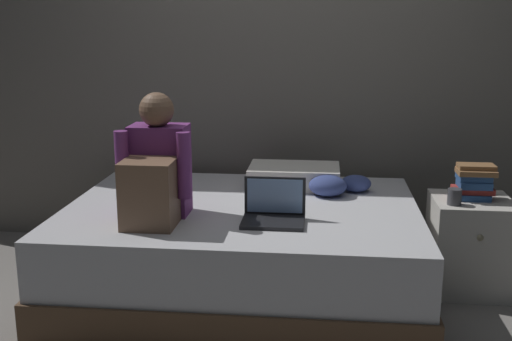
{
  "coord_description": "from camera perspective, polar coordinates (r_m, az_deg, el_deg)",
  "views": [
    {
      "loc": [
        0.24,
        -3.05,
        1.52
      ],
      "look_at": [
        -0.1,
        0.1,
        0.77
      ],
      "focal_mm": 43.85,
      "sensor_mm": 36.0,
      "label": 1
    }
  ],
  "objects": [
    {
      "name": "laptop",
      "position": [
        3.22,
        1.61,
        -3.73
      ],
      "size": [
        0.32,
        0.23,
        0.22
      ],
      "color": "black",
      "rests_on": "bed"
    },
    {
      "name": "nightstand",
      "position": [
        3.84,
        18.89,
        -6.41
      ],
      "size": [
        0.44,
        0.46,
        0.54
      ],
      "color": "beige",
      "rests_on": "ground_plane"
    },
    {
      "name": "bed",
      "position": [
        3.61,
        -1.23,
        -7.17
      ],
      "size": [
        2.0,
        1.5,
        0.52
      ],
      "color": "brown",
      "rests_on": "ground_plane"
    },
    {
      "name": "book_stack",
      "position": [
        3.74,
        19.28,
        -0.97
      ],
      "size": [
        0.22,
        0.17,
        0.2
      ],
      "color": "#284C84",
      "rests_on": "nightstand"
    },
    {
      "name": "clothes_pile",
      "position": [
        3.76,
        7.48,
        -1.31
      ],
      "size": [
        0.38,
        0.29,
        0.12
      ],
      "color": "#3D4C8E",
      "rests_on": "bed"
    },
    {
      "name": "person_sitting",
      "position": [
        3.27,
        -9.13,
        -0.12
      ],
      "size": [
        0.39,
        0.44,
        0.66
      ],
      "color": "#75337A",
      "rests_on": "bed"
    },
    {
      "name": "wall_back",
      "position": [
        4.26,
        3.01,
        11.03
      ],
      "size": [
        5.6,
        0.1,
        2.7
      ],
      "primitive_type": "cube",
      "color": "slate",
      "rests_on": "ground_plane"
    },
    {
      "name": "mug",
      "position": [
        3.6,
        17.66,
        -2.3
      ],
      "size": [
        0.08,
        0.08,
        0.09
      ],
      "primitive_type": "cylinder",
      "color": "#3D3D42",
      "rests_on": "nightstand"
    },
    {
      "name": "ground_plane",
      "position": [
        3.42,
        1.54,
        -13.09
      ],
      "size": [
        8.0,
        8.0,
        0.0
      ],
      "primitive_type": "plane",
      "color": "gray"
    },
    {
      "name": "pillow",
      "position": [
        3.92,
        3.5,
        -0.51
      ],
      "size": [
        0.56,
        0.36,
        0.13
      ],
      "primitive_type": "cube",
      "color": "silver",
      "rests_on": "bed"
    }
  ]
}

